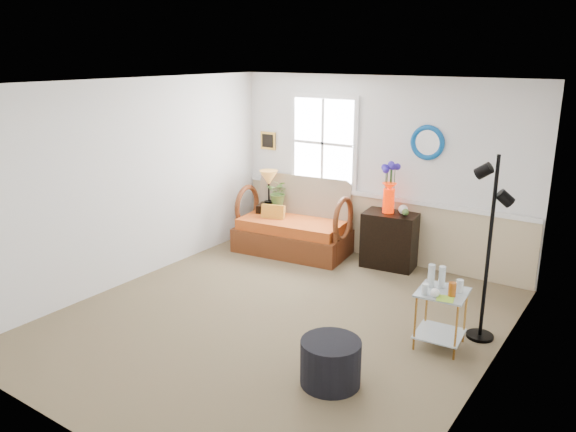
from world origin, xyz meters
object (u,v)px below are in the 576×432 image
Objects in this scene: loveseat at (294,217)px; side_table at (440,319)px; lamp_stand at (270,223)px; cabinet at (390,240)px; floor_lamp at (489,250)px; ottoman at (331,362)px.

loveseat is 2.75× the size of side_table.
lamp_stand is 3.74m from side_table.
loveseat is at bearing -13.51° from lamp_stand.
floor_lamp is (1.67, -1.36, 0.59)m from cabinet.
lamp_stand is 0.81× the size of cabinet.
lamp_stand is 3.91m from floor_lamp.
lamp_stand is at bearing 162.25° from floor_lamp.
cabinet reaches higher than ottoman.
floor_lamp is at bearing -26.67° from loveseat.
ottoman is (-0.87, -1.64, -0.77)m from floor_lamp.
loveseat reaches higher than ottoman.
floor_lamp is (0.30, 0.42, 0.67)m from side_table.
cabinet reaches higher than side_table.
loveseat reaches higher than side_table.
side_table is 0.85m from floor_lamp.
lamp_stand is at bearing 133.92° from ottoman.
side_table is at bearing -35.59° from loveseat.
cabinet is 2.23m from floor_lamp.
floor_lamp is 3.55× the size of ottoman.
loveseat is at bearing -177.07° from cabinet.
loveseat is at bearing 151.42° from side_table.
cabinet is at bearing 2.78° from loveseat.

